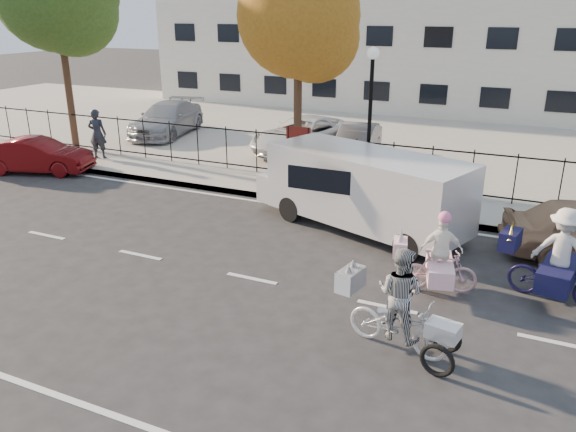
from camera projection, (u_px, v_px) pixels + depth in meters
The scene contains 19 objects.
ground at pixel (252, 279), 12.18m from camera, with size 120.00×120.00×0.00m, color #333334.
road_markings at pixel (252, 279), 12.18m from camera, with size 60.00×9.52×0.01m, color silver, non-canonical shape.
curb at pixel (332, 206), 16.47m from camera, with size 60.00×0.10×0.15m, color #A8A399.
sidewalk at pixel (344, 196), 17.37m from camera, with size 60.00×2.20×0.15m, color #A8A399.
parking_lot at pixel (409, 139), 24.97m from camera, with size 60.00×15.60×0.15m, color #A8A399.
iron_fence at pixel (356, 162), 18.02m from camera, with size 58.00×0.06×1.50m, color black, non-canonical shape.
building at pixel (452, 55), 32.50m from camera, with size 34.00×10.00×6.00m, color silver.
lamppost at pixel (371, 94), 16.72m from camera, with size 0.36×0.36×4.33m.
street_sign at pixel (298, 143), 18.22m from camera, with size 0.85×0.06×1.80m.
zebra_trike at pixel (399, 311), 9.44m from camera, with size 2.20×1.10×1.88m.
unicorn_bike at pixel (439, 262), 11.43m from camera, with size 1.78×1.27×1.76m.
bull_bike at pixel (558, 265), 11.01m from camera, with size 2.17×1.51×1.96m.
white_van at pixel (363, 188), 14.54m from camera, with size 6.33×3.67×2.08m.
red_sedan at pixel (38, 156), 19.89m from camera, with size 1.31×3.76×1.24m, color #570A0C.
pedestrian at pixel (97, 134), 21.16m from camera, with size 0.68×0.45×1.87m, color black.
lot_car_a at pixel (167, 119), 25.27m from camera, with size 2.00×4.91×1.42m, color #A0A2A7.
lot_car_b at pixel (304, 135), 22.16m from camera, with size 2.26×4.91×1.36m, color white.
lot_car_c at pixel (357, 141), 21.43m from camera, with size 1.31×3.74×1.23m, color #505258.
tree_mid at pixel (303, 22), 18.03m from camera, with size 3.98×3.98×7.30m.
Camera 1 is at (5.24, -9.65, 5.50)m, focal length 35.00 mm.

